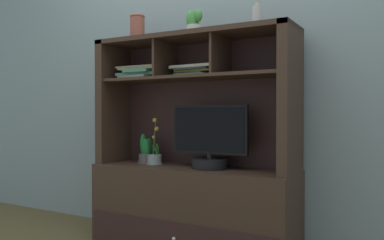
# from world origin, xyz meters

# --- Properties ---
(back_wall) EXTENTS (6.00, 0.02, 2.80)m
(back_wall) POSITION_xyz_m (0.00, 0.24, 1.40)
(back_wall) COLOR gray
(back_wall) RESTS_ON ground
(media_console) EXTENTS (1.35, 0.44, 1.38)m
(media_console) POSITION_xyz_m (0.00, 0.01, 0.43)
(media_console) COLOR #3C291F
(media_console) RESTS_ON ground
(tv_monitor) EXTENTS (0.51, 0.23, 0.40)m
(tv_monitor) POSITION_xyz_m (0.13, -0.02, 0.69)
(tv_monitor) COLOR black
(tv_monitor) RESTS_ON media_console
(potted_orchid) EXTENTS (0.11, 0.11, 0.32)m
(potted_orchid) POSITION_xyz_m (-0.29, -0.00, 0.58)
(potted_orchid) COLOR gray
(potted_orchid) RESTS_ON media_console
(potted_fern) EXTENTS (0.13, 0.13, 0.20)m
(potted_fern) POSITION_xyz_m (-0.38, 0.02, 0.60)
(potted_fern) COLOR #55494A
(potted_fern) RESTS_ON media_console
(magazine_stack_left) EXTENTS (0.34, 0.24, 0.08)m
(magazine_stack_left) POSITION_xyz_m (-0.40, -0.00, 1.15)
(magazine_stack_left) COLOR gray
(magazine_stack_left) RESTS_ON media_console
(magazine_stack_centre) EXTENTS (0.32, 0.21, 0.07)m
(magazine_stack_centre) POSITION_xyz_m (0.00, 0.05, 1.15)
(magazine_stack_centre) COLOR #498062
(magazine_stack_centre) RESTS_ON media_console
(diffuser_bottle) EXTENTS (0.06, 0.06, 0.28)m
(diffuser_bottle) POSITION_xyz_m (0.44, 0.01, 1.45)
(diffuser_bottle) COLOR #B8B6B2
(diffuser_bottle) RESTS_ON media_console
(potted_succulent) EXTENTS (0.12, 0.11, 0.16)m
(potted_succulent) POSITION_xyz_m (-0.00, 0.03, 1.45)
(potted_succulent) COLOR beige
(potted_succulent) RESTS_ON media_console
(ceramic_vase) EXTENTS (0.11, 0.11, 0.18)m
(ceramic_vase) POSITION_xyz_m (-0.44, -0.00, 1.47)
(ceramic_vase) COLOR brown
(ceramic_vase) RESTS_ON media_console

